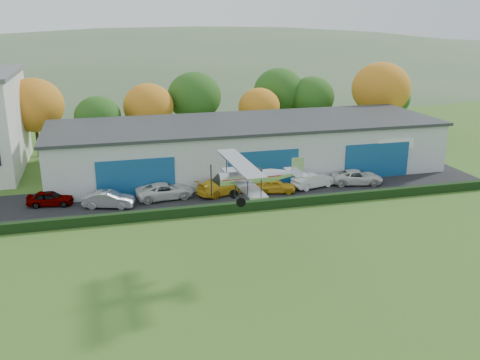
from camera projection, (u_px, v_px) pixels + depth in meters
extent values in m
plane|color=#436921|center=(295.00, 312.00, 29.55)|extent=(300.00, 300.00, 0.00)
cube|color=black|center=(246.00, 192.00, 49.65)|extent=(48.00, 9.00, 0.05)
cube|color=black|center=(261.00, 205.00, 45.11)|extent=(46.00, 0.60, 0.80)
cube|color=#B2B7BC|center=(247.00, 147.00, 55.86)|extent=(40.00, 12.00, 5.00)
cube|color=#2D3033|center=(247.00, 123.00, 55.07)|extent=(40.60, 12.60, 0.30)
cube|color=navy|center=(136.00, 179.00, 47.55)|extent=(7.00, 0.12, 3.60)
cube|color=navy|center=(264.00, 169.00, 50.49)|extent=(7.00, 0.12, 3.60)
cube|color=navy|center=(377.00, 161.00, 53.43)|extent=(7.00, 0.12, 3.60)
cylinder|color=#3D2614|center=(38.00, 143.00, 61.81)|extent=(0.36, 0.36, 3.15)
ellipsoid|color=#B16115|center=(34.00, 105.00, 60.48)|extent=(6.84, 6.84, 6.16)
cylinder|color=#3D2614|center=(100.00, 146.00, 61.79)|extent=(0.36, 0.36, 2.45)
ellipsoid|color=#1E4C14|center=(98.00, 117.00, 60.76)|extent=(5.32, 5.32, 4.79)
cylinder|color=#3D2614|center=(150.00, 138.00, 65.05)|extent=(0.36, 0.36, 2.80)
ellipsoid|color=#B16115|center=(148.00, 106.00, 63.87)|extent=(6.08, 6.08, 5.47)
cylinder|color=#3D2614|center=(195.00, 131.00, 68.32)|extent=(0.36, 0.36, 3.15)
ellipsoid|color=#1E4C14|center=(194.00, 96.00, 66.99)|extent=(6.84, 6.84, 6.16)
cylinder|color=#3D2614|center=(259.00, 133.00, 68.54)|extent=(0.36, 0.36, 2.45)
ellipsoid|color=#B16115|center=(259.00, 107.00, 67.50)|extent=(5.32, 5.32, 4.79)
cylinder|color=#3D2614|center=(311.00, 126.00, 72.29)|extent=(0.36, 0.36, 2.80)
ellipsoid|color=#1E4C14|center=(312.00, 97.00, 71.11)|extent=(6.08, 6.08, 5.47)
cylinder|color=#3D2614|center=(378.00, 126.00, 70.46)|extent=(0.36, 0.36, 3.50)
ellipsoid|color=#B16115|center=(381.00, 89.00, 68.98)|extent=(7.60, 7.60, 6.84)
cylinder|color=#3D2614|center=(389.00, 123.00, 75.29)|extent=(0.36, 0.36, 2.45)
ellipsoid|color=#1E4C14|center=(391.00, 98.00, 74.25)|extent=(5.32, 5.32, 4.79)
cylinder|color=#3D2614|center=(278.00, 123.00, 73.10)|extent=(0.36, 0.36, 3.15)
ellipsoid|color=#1E4C14|center=(279.00, 91.00, 71.78)|extent=(6.84, 6.84, 6.16)
ellipsoid|color=#4C6642|center=(197.00, 118.00, 168.19)|extent=(320.00, 196.00, 56.00)
ellipsoid|color=#4C6642|center=(395.00, 93.00, 183.72)|extent=(240.00, 126.00, 36.00)
imported|color=gray|center=(50.00, 198.00, 45.80)|extent=(4.07, 2.11, 1.32)
imported|color=silver|center=(109.00, 199.00, 45.36)|extent=(4.55, 2.67, 1.42)
imported|color=silver|center=(165.00, 191.00, 47.54)|extent=(5.40, 2.95, 1.44)
imported|color=gold|center=(224.00, 186.00, 48.81)|extent=(5.65, 3.72, 1.52)
imported|color=gold|center=(275.00, 186.00, 49.16)|extent=(4.14, 2.44, 1.32)
imported|color=silver|center=(313.00, 180.00, 50.65)|extent=(4.62, 2.60, 1.44)
imported|color=silver|center=(357.00, 177.00, 51.68)|extent=(5.36, 3.32, 1.38)
cylinder|color=silver|center=(246.00, 177.00, 34.25)|extent=(3.63, 0.95, 0.85)
cone|color=silver|center=(287.00, 174.00, 35.01)|extent=(2.11, 0.91, 0.85)
cone|color=black|center=(215.00, 180.00, 33.70)|extent=(0.50, 0.87, 0.85)
cube|color=#990E0B|center=(250.00, 176.00, 34.31)|extent=(4.00, 0.98, 0.06)
cube|color=black|center=(253.00, 171.00, 34.26)|extent=(1.15, 0.60, 0.24)
cube|color=silver|center=(243.00, 182.00, 34.28)|extent=(1.37, 6.86, 0.09)
cube|color=silver|center=(240.00, 163.00, 33.85)|extent=(1.47, 7.24, 0.09)
cylinder|color=black|center=(248.00, 184.00, 31.72)|extent=(0.06, 0.06, 1.23)
cylinder|color=black|center=(261.00, 183.00, 31.95)|extent=(0.06, 0.06, 1.23)
cylinder|color=black|center=(227.00, 163.00, 36.23)|extent=(0.06, 0.06, 1.23)
cylinder|color=black|center=(238.00, 162.00, 36.46)|extent=(0.06, 0.06, 1.23)
cylinder|color=black|center=(241.00, 169.00, 33.64)|extent=(0.06, 0.20, 0.71)
cylinder|color=black|center=(239.00, 167.00, 34.25)|extent=(0.06, 0.20, 0.71)
cylinder|color=black|center=(239.00, 192.00, 33.97)|extent=(0.08, 0.66, 1.16)
cylinder|color=black|center=(235.00, 188.00, 34.70)|extent=(0.08, 0.66, 1.16)
cylinder|color=black|center=(237.00, 198.00, 34.50)|extent=(0.11, 1.80, 0.07)
cylinder|color=black|center=(241.00, 202.00, 33.72)|extent=(0.61, 0.15, 0.61)
cylinder|color=black|center=(234.00, 194.00, 35.29)|extent=(0.61, 0.15, 0.61)
cylinder|color=black|center=(296.00, 176.00, 35.26)|extent=(0.35, 0.07, 0.40)
cube|color=silver|center=(296.00, 172.00, 35.18)|extent=(0.92, 2.49, 0.06)
cube|color=silver|center=(297.00, 165.00, 35.06)|extent=(0.85, 0.08, 1.04)
cube|color=black|center=(211.00, 180.00, 33.63)|extent=(0.06, 0.12, 2.09)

